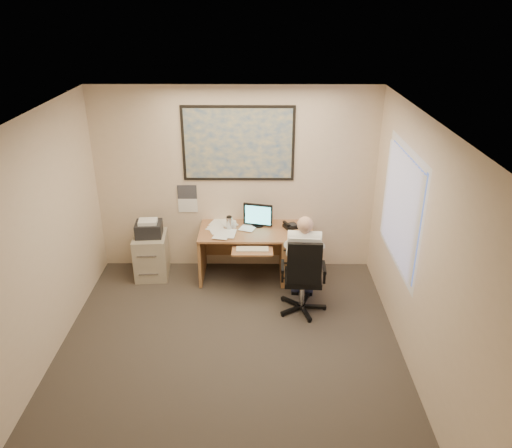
{
  "coord_description": "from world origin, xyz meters",
  "views": [
    {
      "loc": [
        0.34,
        -4.47,
        3.77
      ],
      "look_at": [
        0.3,
        1.3,
        1.11
      ],
      "focal_mm": 35.0,
      "sensor_mm": 36.0,
      "label": 1
    }
  ],
  "objects_px": {
    "office_chair": "(303,290)",
    "desk": "(279,249)",
    "person": "(303,264)",
    "filing_cabinet": "(151,252)"
  },
  "relations": [
    {
      "from": "desk",
      "to": "office_chair",
      "type": "distance_m",
      "value": 0.95
    },
    {
      "from": "person",
      "to": "desk",
      "type": "bearing_deg",
      "value": 113.27
    },
    {
      "from": "person",
      "to": "office_chair",
      "type": "bearing_deg",
      "value": -83.1
    },
    {
      "from": "filing_cabinet",
      "to": "person",
      "type": "xyz_separation_m",
      "value": [
        2.13,
        -0.84,
        0.27
      ]
    },
    {
      "from": "office_chair",
      "to": "person",
      "type": "relative_size",
      "value": 0.82
    },
    {
      "from": "office_chair",
      "to": "desk",
      "type": "bearing_deg",
      "value": 109.46
    },
    {
      "from": "person",
      "to": "filing_cabinet",
      "type": "bearing_deg",
      "value": 163.54
    },
    {
      "from": "filing_cabinet",
      "to": "person",
      "type": "relative_size",
      "value": 0.68
    },
    {
      "from": "filing_cabinet",
      "to": "person",
      "type": "bearing_deg",
      "value": -26.14
    },
    {
      "from": "desk",
      "to": "person",
      "type": "bearing_deg",
      "value": -71.91
    }
  ]
}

